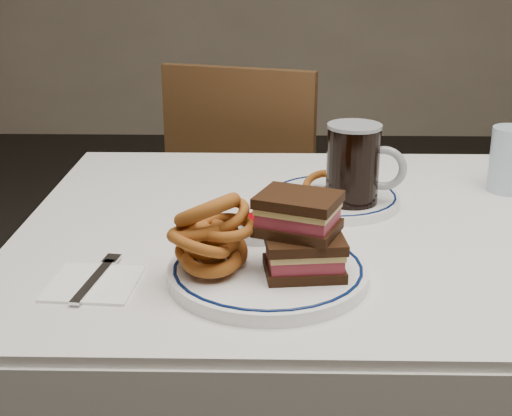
{
  "coord_description": "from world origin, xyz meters",
  "views": [
    {
      "loc": [
        -0.21,
        -1.14,
        1.2
      ],
      "look_at": [
        -0.23,
        -0.17,
        0.84
      ],
      "focal_mm": 50.0,
      "sensor_mm": 36.0,
      "label": 1
    }
  ],
  "objects_px": {
    "far_plate": "(333,198)",
    "reuben_sandwich": "(301,234)",
    "chair_far": "(252,204)",
    "beer_mug": "(355,167)",
    "main_plate": "(268,271)"
  },
  "relations": [
    {
      "from": "main_plate",
      "to": "reuben_sandwich",
      "type": "distance_m",
      "value": 0.08
    },
    {
      "from": "reuben_sandwich",
      "to": "chair_far",
      "type": "bearing_deg",
      "value": 95.21
    },
    {
      "from": "main_plate",
      "to": "far_plate",
      "type": "height_order",
      "value": "main_plate"
    },
    {
      "from": "beer_mug",
      "to": "far_plate",
      "type": "relative_size",
      "value": 0.65
    },
    {
      "from": "chair_far",
      "to": "reuben_sandwich",
      "type": "bearing_deg",
      "value": -84.79
    },
    {
      "from": "beer_mug",
      "to": "far_plate",
      "type": "height_order",
      "value": "beer_mug"
    },
    {
      "from": "beer_mug",
      "to": "far_plate",
      "type": "bearing_deg",
      "value": 128.81
    },
    {
      "from": "reuben_sandwich",
      "to": "far_plate",
      "type": "distance_m",
      "value": 0.35
    },
    {
      "from": "main_plate",
      "to": "far_plate",
      "type": "distance_m",
      "value": 0.34
    },
    {
      "from": "main_plate",
      "to": "beer_mug",
      "type": "height_order",
      "value": "beer_mug"
    },
    {
      "from": "far_plate",
      "to": "reuben_sandwich",
      "type": "bearing_deg",
      "value": -102.44
    },
    {
      "from": "beer_mug",
      "to": "main_plate",
      "type": "bearing_deg",
      "value": -118.13
    },
    {
      "from": "reuben_sandwich",
      "to": "main_plate",
      "type": "bearing_deg",
      "value": 163.61
    },
    {
      "from": "main_plate",
      "to": "far_plate",
      "type": "bearing_deg",
      "value": 69.63
    },
    {
      "from": "chair_far",
      "to": "reuben_sandwich",
      "type": "height_order",
      "value": "chair_far"
    }
  ]
}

